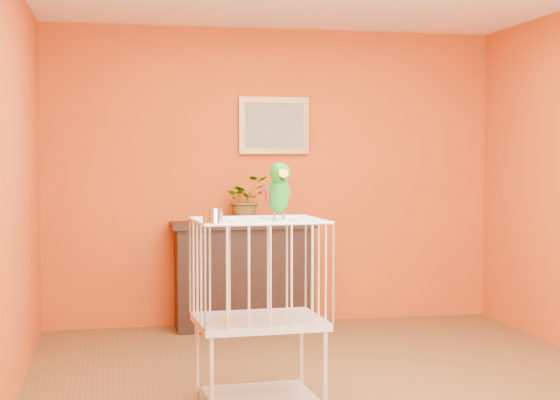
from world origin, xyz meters
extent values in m
plane|color=brown|center=(0.00, 0.00, 0.00)|extent=(4.50, 4.50, 0.00)
plane|color=#CA4E13|center=(0.00, 2.25, 1.30)|extent=(4.00, 0.00, 4.00)
plane|color=#CA4E13|center=(0.00, -2.25, 1.30)|extent=(4.00, 0.00, 4.00)
plane|color=#CA4E13|center=(-2.00, 0.00, 1.30)|extent=(0.00, 4.50, 4.50)
cube|color=black|center=(-0.30, 2.04, 0.43)|extent=(1.16, 0.39, 0.87)
cube|color=black|center=(-0.30, 2.04, 0.89)|extent=(1.24, 0.44, 0.05)
cube|color=black|center=(-0.30, 1.86, 0.43)|extent=(0.81, 0.02, 0.43)
cube|color=#4D161B|center=(-0.54, 1.99, 0.34)|extent=(0.05, 0.17, 0.27)
cube|color=#324824|center=(-0.47, 1.99, 0.34)|extent=(0.05, 0.17, 0.27)
cube|color=#4D161B|center=(-0.38, 1.99, 0.34)|extent=(0.05, 0.17, 0.27)
cube|color=#324824|center=(-0.28, 1.99, 0.34)|extent=(0.05, 0.17, 0.27)
cube|color=#4D161B|center=(-0.19, 1.99, 0.34)|extent=(0.05, 0.17, 0.27)
imported|color=#26722D|center=(-0.29, 2.08, 1.07)|extent=(0.48, 0.51, 0.31)
cube|color=#AE7E3E|center=(0.00, 2.22, 1.75)|extent=(0.62, 0.03, 0.50)
cube|color=gray|center=(0.00, 2.21, 1.75)|extent=(0.52, 0.01, 0.40)
cube|color=beige|center=(-0.58, -0.33, 0.09)|extent=(0.64, 0.50, 0.02)
cube|color=beige|center=(-0.58, -0.33, 0.52)|extent=(0.75, 0.59, 0.04)
cube|color=beige|center=(-0.58, -0.33, 1.11)|extent=(0.75, 0.59, 0.01)
cylinder|color=beige|center=(-0.89, -0.60, 0.25)|extent=(0.03, 0.03, 0.50)
cylinder|color=beige|center=(-0.24, -0.57, 0.25)|extent=(0.03, 0.03, 0.50)
cylinder|color=beige|center=(-0.92, -0.10, 0.25)|extent=(0.03, 0.03, 0.50)
cylinder|color=beige|center=(-0.27, -0.07, 0.25)|extent=(0.03, 0.03, 0.50)
cylinder|color=silver|center=(-0.88, -0.57, 1.16)|extent=(0.11, 0.11, 0.08)
cylinder|color=#59544C|center=(-0.50, -0.37, 1.14)|extent=(0.01, 0.01, 0.05)
cylinder|color=#59544C|center=(-0.45, -0.36, 1.14)|extent=(0.01, 0.01, 0.05)
ellipsoid|color=#0C9520|center=(-0.47, -0.37, 1.26)|extent=(0.13, 0.19, 0.24)
ellipsoid|color=#0C9520|center=(-0.47, -0.40, 1.39)|extent=(0.12, 0.13, 0.12)
cone|color=orange|center=(-0.47, -0.46, 1.38)|extent=(0.06, 0.08, 0.08)
cone|color=black|center=(-0.47, -0.44, 1.35)|extent=(0.03, 0.03, 0.03)
sphere|color=black|center=(-0.51, -0.42, 1.40)|extent=(0.02, 0.02, 0.02)
sphere|color=black|center=(-0.43, -0.42, 1.40)|extent=(0.02, 0.02, 0.02)
ellipsoid|color=#A50C0C|center=(-0.54, -0.36, 1.25)|extent=(0.03, 0.07, 0.08)
ellipsoid|color=navy|center=(-0.41, -0.35, 1.25)|extent=(0.03, 0.07, 0.08)
cone|color=#0C9520|center=(-0.47, -0.29, 1.18)|extent=(0.08, 0.17, 0.13)
camera|label=1|loc=(-1.43, -5.19, 1.49)|focal=55.00mm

